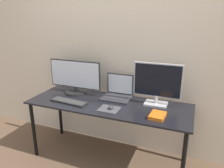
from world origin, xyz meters
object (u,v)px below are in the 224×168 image
mouse (111,107)px  laptop (118,92)px  monitor_right (157,84)px  book (157,116)px  monitor_left (75,77)px  keyboard (69,102)px

mouse → laptop: bearing=98.1°
monitor_right → mouse: (-0.41, -0.29, -0.21)m
mouse → book: bearing=-0.5°
monitor_left → keyboard: size_ratio=1.49×
laptop → book: size_ratio=1.67×
monitor_left → mouse: size_ratio=9.04×
laptop → mouse: size_ratio=4.44×
monitor_left → laptop: monitor_left is taller
monitor_right → book: bearing=-76.5°
monitor_right → keyboard: bearing=-162.3°
monitor_right → laptop: size_ratio=1.54×
monitor_right → laptop: bearing=173.6°
laptop → book: 0.63m
monitor_left → keyboard: 0.36m
monitor_left → book: 1.11m
laptop → mouse: (0.05, -0.34, -0.04)m
laptop → keyboard: bearing=-143.1°
laptop → monitor_left: bearing=-174.6°
keyboard → mouse: (0.50, -0.00, 0.01)m
monitor_left → book: bearing=-15.5°
monitor_right → book: size_ratio=2.57×
keyboard → mouse: bearing=-0.0°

